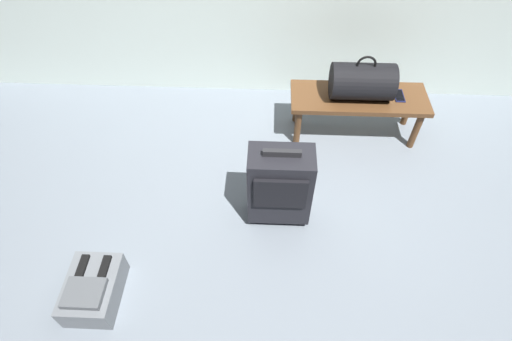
% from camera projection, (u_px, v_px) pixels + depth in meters
% --- Properties ---
extents(ground_plane, '(6.60, 6.60, 0.00)m').
position_uv_depth(ground_plane, '(288.00, 243.00, 2.56)').
color(ground_plane, slate).
extents(bench, '(1.00, 0.36, 0.37)m').
position_uv_depth(bench, '(358.00, 102.00, 2.97)').
color(bench, brown).
rests_on(bench, ground).
extents(duffel_bag_black, '(0.44, 0.26, 0.34)m').
position_uv_depth(duffel_bag_black, '(362.00, 81.00, 2.83)').
color(duffel_bag_black, black).
rests_on(duffel_bag_black, bench).
extents(cell_phone, '(0.07, 0.14, 0.01)m').
position_uv_depth(cell_phone, '(399.00, 96.00, 2.93)').
color(cell_phone, '#191E4C').
rests_on(cell_phone, bench).
extents(suitcase_upright_charcoal, '(0.39, 0.24, 0.62)m').
position_uv_depth(suitcase_upright_charcoal, '(280.00, 185.00, 2.45)').
color(suitcase_upright_charcoal, black).
rests_on(suitcase_upright_charcoal, ground).
extents(backpack_grey, '(0.28, 0.38, 0.21)m').
position_uv_depth(backpack_grey, '(93.00, 289.00, 2.25)').
color(backpack_grey, slate).
rests_on(backpack_grey, ground).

